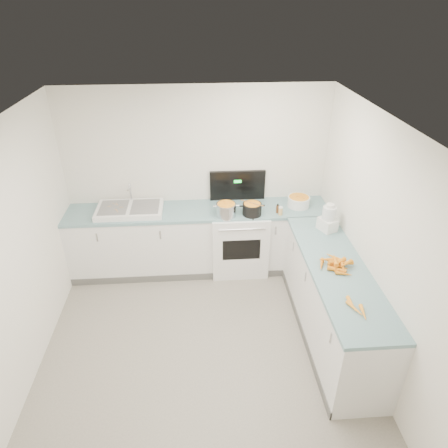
{
  "coord_description": "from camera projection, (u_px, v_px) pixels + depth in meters",
  "views": [
    {
      "loc": [
        -0.0,
        -3.02,
        3.44
      ],
      "look_at": [
        0.3,
        1.1,
        1.05
      ],
      "focal_mm": 32.0,
      "sensor_mm": 36.0,
      "label": 1
    }
  ],
  "objects": [
    {
      "name": "wall_right",
      "position": [
        384.0,
        258.0,
        3.81
      ],
      "size": [
        0.0,
        4.0,
        2.5
      ],
      "primitive_type": null,
      "rotation": [
        1.57,
        0.0,
        -1.57
      ],
      "color": "white",
      "rests_on": "ground"
    },
    {
      "name": "black_pot",
      "position": [
        252.0,
        210.0,
        5.17
      ],
      "size": [
        0.33,
        0.33,
        0.18
      ],
      "primitive_type": "cylinder",
      "rotation": [
        0.0,
        0.0,
        0.43
      ],
      "color": "black",
      "rests_on": "stove"
    },
    {
      "name": "ceiling",
      "position": [
        196.0,
        134.0,
        3.07
      ],
      "size": [
        3.5,
        4.0,
        0.0
      ],
      "primitive_type": null,
      "rotation": [
        3.14,
        0.0,
        0.0
      ],
      "color": "white",
      "rests_on": "ground"
    },
    {
      "name": "peelings",
      "position": [
        116.0,
        208.0,
        5.2
      ],
      "size": [
        0.21,
        0.28,
        0.01
      ],
      "color": "tan",
      "rests_on": "sink"
    },
    {
      "name": "food_processor",
      "position": [
        328.0,
        219.0,
        4.79
      ],
      "size": [
        0.24,
        0.26,
        0.35
      ],
      "color": "white",
      "rests_on": "counter_right"
    },
    {
      "name": "mixing_bowl",
      "position": [
        299.0,
        202.0,
        5.37
      ],
      "size": [
        0.3,
        0.3,
        0.14
      ],
      "primitive_type": "cylinder",
      "rotation": [
        0.0,
        0.0,
        0.02
      ],
      "color": "white",
      "rests_on": "counter_back"
    },
    {
      "name": "counter_right",
      "position": [
        332.0,
        301.0,
        4.44
      ],
      "size": [
        0.62,
        2.2,
        0.94
      ],
      "color": "white",
      "rests_on": "ground"
    },
    {
      "name": "carrot_pile",
      "position": [
        337.0,
        264.0,
        4.18
      ],
      "size": [
        0.38,
        0.42,
        0.09
      ],
      "color": "orange",
      "rests_on": "counter_right"
    },
    {
      "name": "wall_back",
      "position": [
        197.0,
        179.0,
        5.42
      ],
      "size": [
        3.5,
        0.0,
        2.5
      ],
      "primitive_type": null,
      "rotation": [
        1.57,
        0.0,
        0.0
      ],
      "color": "white",
      "rests_on": "ground"
    },
    {
      "name": "sink",
      "position": [
        130.0,
        209.0,
        5.24
      ],
      "size": [
        0.86,
        0.52,
        0.31
      ],
      "color": "white",
      "rests_on": "counter_back"
    },
    {
      "name": "wooden_spoon",
      "position": [
        252.0,
        203.0,
        5.12
      ],
      "size": [
        0.27,
        0.2,
        0.01
      ],
      "primitive_type": "cylinder",
      "rotation": [
        1.57,
        0.0,
        0.94
      ],
      "color": "#AD7A47",
      "rests_on": "black_pot"
    },
    {
      "name": "steel_pot",
      "position": [
        226.0,
        210.0,
        5.14
      ],
      "size": [
        0.27,
        0.27,
        0.19
      ],
      "primitive_type": "cylinder",
      "rotation": [
        0.0,
        0.0,
        0.04
      ],
      "color": "silver",
      "rests_on": "stove"
    },
    {
      "name": "peeled_carrots",
      "position": [
        356.0,
        308.0,
        3.62
      ],
      "size": [
        0.14,
        0.31,
        0.04
      ],
      "color": "orange",
      "rests_on": "counter_right"
    },
    {
      "name": "spice_jar",
      "position": [
        280.0,
        211.0,
        5.17
      ],
      "size": [
        0.06,
        0.06,
        0.1
      ],
      "primitive_type": "cylinder",
      "color": "#E5B266",
      "rests_on": "counter_back"
    },
    {
      "name": "stove",
      "position": [
        239.0,
        238.0,
        5.58
      ],
      "size": [
        0.76,
        0.65,
        1.36
      ],
      "color": "white",
      "rests_on": "ground"
    },
    {
      "name": "floor",
      "position": [
        204.0,
        359.0,
        4.32
      ],
      "size": [
        3.5,
        4.0,
        0.0
      ],
      "primitive_type": null,
      "color": "gray",
      "rests_on": "ground"
    },
    {
      "name": "wall_left",
      "position": [
        6.0,
        274.0,
        3.59
      ],
      "size": [
        0.0,
        4.0,
        2.5
      ],
      "primitive_type": null,
      "rotation": [
        1.57,
        0.0,
        1.57
      ],
      "color": "white",
      "rests_on": "ground"
    },
    {
      "name": "extract_bottle",
      "position": [
        278.0,
        209.0,
        5.22
      ],
      "size": [
        0.04,
        0.04,
        0.1
      ],
      "primitive_type": "cylinder",
      "color": "#593319",
      "rests_on": "counter_back"
    },
    {
      "name": "counter_back",
      "position": [
        199.0,
        239.0,
        5.55
      ],
      "size": [
        3.5,
        0.62,
        0.94
      ],
      "color": "white",
      "rests_on": "ground"
    }
  ]
}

